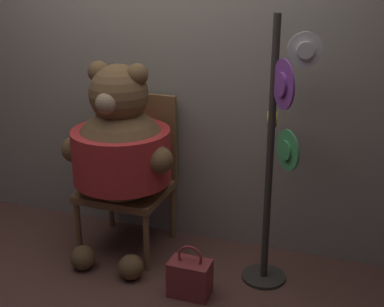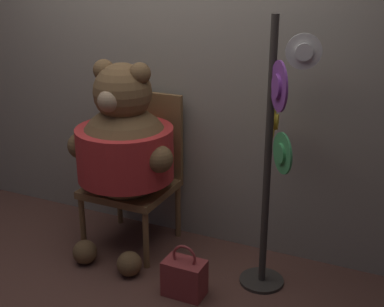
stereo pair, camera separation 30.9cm
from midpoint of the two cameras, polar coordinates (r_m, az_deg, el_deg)
The scene contains 6 objects.
ground_plane at distance 3.69m, azimuth -8.38°, elevation -11.75°, with size 14.00×14.00×0.00m, color brown.
wall_back at distance 3.72m, azimuth -5.24°, elevation 9.23°, with size 8.00×0.10×2.47m.
chair at distance 3.75m, azimuth -8.82°, elevation -1.80°, with size 0.56×0.53×1.06m.
teddy_bear at distance 3.51m, azimuth -10.11°, elevation 0.40°, with size 0.77×0.69×1.33m.
hat_display_rack at distance 3.12m, azimuth 6.23°, elevation 0.14°, with size 0.39×0.51×1.66m.
handbag_on_ground at distance 3.31m, azimuth -2.96°, elevation -13.14°, with size 0.25×0.16×0.34m.
Camera 1 is at (1.38, -2.80, 1.94)m, focal length 50.00 mm.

